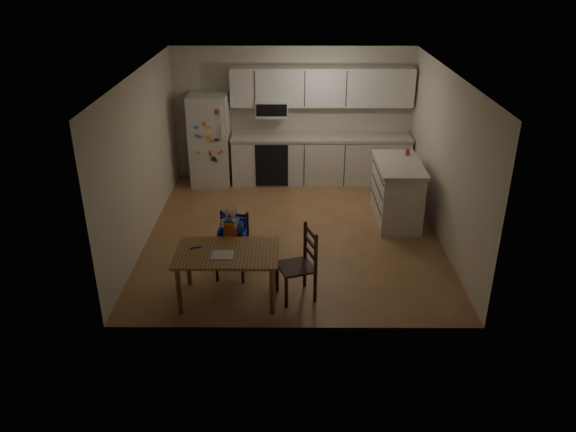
# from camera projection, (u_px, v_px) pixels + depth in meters

# --- Properties ---
(room) EXTENTS (4.52, 5.01, 2.51)m
(room) POSITION_uv_depth(u_px,v_px,m) (293.00, 147.00, 8.79)
(room) COLOR brown
(room) RESTS_ON ground
(refrigerator) EXTENTS (0.72, 0.70, 1.70)m
(refrigerator) POSITION_uv_depth(u_px,v_px,m) (210.00, 140.00, 10.48)
(refrigerator) COLOR silver
(refrigerator) RESTS_ON ground
(kitchen_run) EXTENTS (3.37, 0.62, 2.15)m
(kitchen_run) POSITION_uv_depth(u_px,v_px,m) (319.00, 137.00, 10.54)
(kitchen_run) COLOR silver
(kitchen_run) RESTS_ON ground
(kitchen_island) EXTENTS (0.70, 1.34, 0.99)m
(kitchen_island) POSITION_uv_depth(u_px,v_px,m) (397.00, 192.00, 9.11)
(kitchen_island) COLOR silver
(kitchen_island) RESTS_ON ground
(red_cup) EXTENTS (0.07, 0.07, 0.09)m
(red_cup) POSITION_uv_depth(u_px,v_px,m) (408.00, 152.00, 9.23)
(red_cup) COLOR red
(red_cup) RESTS_ON kitchen_island
(dining_table) EXTENTS (1.27, 0.82, 0.68)m
(dining_table) POSITION_uv_depth(u_px,v_px,m) (227.00, 258.00, 6.94)
(dining_table) COLOR brown
(dining_table) RESTS_ON ground
(napkin) EXTENTS (0.26, 0.23, 0.01)m
(napkin) POSITION_uv_depth(u_px,v_px,m) (223.00, 255.00, 6.82)
(napkin) COLOR #B4B4B9
(napkin) RESTS_ON dining_table
(toddler_spoon) EXTENTS (0.12, 0.06, 0.02)m
(toddler_spoon) POSITION_uv_depth(u_px,v_px,m) (195.00, 248.00, 6.98)
(toddler_spoon) COLOR #0823B6
(toddler_spoon) RESTS_ON dining_table
(chair_booster) EXTENTS (0.45, 0.45, 1.04)m
(chair_booster) POSITION_uv_depth(u_px,v_px,m) (232.00, 233.00, 7.48)
(chair_booster) COLOR black
(chair_booster) RESTS_ON ground
(chair_side) EXTENTS (0.53, 0.53, 0.95)m
(chair_side) POSITION_uv_depth(u_px,v_px,m) (303.00, 259.00, 7.03)
(chair_side) COLOR black
(chair_side) RESTS_ON ground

